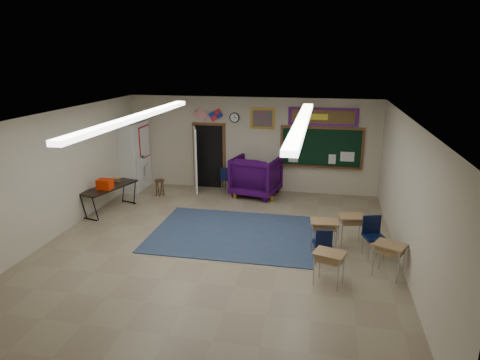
% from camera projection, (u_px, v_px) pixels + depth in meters
% --- Properties ---
extents(floor, '(9.00, 9.00, 0.00)m').
position_uv_depth(floor, '(218.00, 247.00, 9.86)').
color(floor, '#85785C').
rests_on(floor, ground).
extents(back_wall, '(8.00, 0.04, 3.00)m').
position_uv_depth(back_wall, '(252.00, 145.00, 13.67)').
color(back_wall, '#B9AF96').
rests_on(back_wall, floor).
extents(front_wall, '(8.00, 0.04, 3.00)m').
position_uv_depth(front_wall, '(127.00, 290.00, 5.20)').
color(front_wall, '#B9AF96').
rests_on(front_wall, floor).
extents(left_wall, '(0.04, 9.00, 3.00)m').
position_uv_depth(left_wall, '(54.00, 175.00, 10.18)').
color(left_wall, '#B9AF96').
rests_on(left_wall, floor).
extents(right_wall, '(0.04, 9.00, 3.00)m').
position_uv_depth(right_wall, '(408.00, 196.00, 8.69)').
color(right_wall, '#B9AF96').
rests_on(right_wall, floor).
extents(ceiling, '(8.00, 9.00, 0.04)m').
position_uv_depth(ceiling, '(216.00, 117.00, 9.01)').
color(ceiling, silver).
rests_on(ceiling, back_wall).
extents(area_rug, '(4.00, 3.00, 0.02)m').
position_uv_depth(area_rug, '(234.00, 233.00, 10.57)').
color(area_rug, '#2E3C58').
rests_on(area_rug, floor).
extents(fluorescent_strips, '(3.86, 6.00, 0.10)m').
position_uv_depth(fluorescent_strips, '(216.00, 120.00, 9.03)').
color(fluorescent_strips, white).
rests_on(fluorescent_strips, ceiling).
extents(doorway, '(1.10, 0.89, 2.16)m').
position_uv_depth(doorway, '(205.00, 157.00, 13.94)').
color(doorway, black).
rests_on(doorway, back_wall).
extents(chalkboard, '(2.55, 0.14, 1.30)m').
position_uv_depth(chalkboard, '(321.00, 149.00, 13.24)').
color(chalkboard, brown).
rests_on(chalkboard, back_wall).
extents(bulletin_board, '(2.10, 0.05, 0.55)m').
position_uv_depth(bulletin_board, '(323.00, 117.00, 12.96)').
color(bulletin_board, '#9D0D15').
rests_on(bulletin_board, back_wall).
extents(framed_art_print, '(0.75, 0.05, 0.65)m').
position_uv_depth(framed_art_print, '(263.00, 118.00, 13.34)').
color(framed_art_print, '#A97E20').
rests_on(framed_art_print, back_wall).
extents(wall_clock, '(0.32, 0.05, 0.32)m').
position_uv_depth(wall_clock, '(234.00, 118.00, 13.50)').
color(wall_clock, black).
rests_on(wall_clock, back_wall).
extents(wall_flags, '(1.16, 0.06, 0.70)m').
position_uv_depth(wall_flags, '(208.00, 113.00, 13.60)').
color(wall_flags, red).
rests_on(wall_flags, back_wall).
extents(storage_cabinet, '(0.59, 1.25, 2.20)m').
position_uv_depth(storage_cabinet, '(135.00, 156.00, 13.87)').
color(storage_cabinet, silver).
rests_on(storage_cabinet, floor).
extents(wingback_armchair, '(1.60, 1.63, 1.25)m').
position_uv_depth(wingback_armchair, '(256.00, 176.00, 13.36)').
color(wingback_armchair, '#260537').
rests_on(wingback_armchair, floor).
extents(student_chair_reading, '(0.45, 0.45, 0.85)m').
position_uv_depth(student_chair_reading, '(228.00, 179.00, 13.67)').
color(student_chair_reading, black).
rests_on(student_chair_reading, floor).
extents(student_chair_desk_a, '(0.46, 0.46, 0.78)m').
position_uv_depth(student_chair_desk_a, '(322.00, 245.00, 9.06)').
color(student_chair_desk_a, black).
rests_on(student_chair_desk_a, floor).
extents(student_chair_desk_b, '(0.56, 0.56, 0.90)m').
position_uv_depth(student_chair_desk_b, '(374.00, 238.00, 9.22)').
color(student_chair_desk_b, black).
rests_on(student_chair_desk_b, floor).
extents(student_desk_front_left, '(0.64, 0.50, 0.73)m').
position_uv_depth(student_desk_front_left, '(324.00, 234.00, 9.53)').
color(student_desk_front_left, olive).
rests_on(student_desk_front_left, floor).
extents(student_desk_front_right, '(0.66, 0.55, 0.71)m').
position_uv_depth(student_desk_front_right, '(351.00, 228.00, 9.89)').
color(student_desk_front_right, olive).
rests_on(student_desk_front_right, floor).
extents(student_desk_back_left, '(0.67, 0.58, 0.68)m').
position_uv_depth(student_desk_back_left, '(329.00, 267.00, 8.13)').
color(student_desk_back_left, olive).
rests_on(student_desk_back_left, floor).
extents(student_desk_back_right, '(0.71, 0.65, 0.69)m').
position_uv_depth(student_desk_back_right, '(389.00, 258.00, 8.45)').
color(student_desk_back_right, olive).
rests_on(student_desk_back_right, floor).
extents(folding_table, '(1.04, 1.85, 1.00)m').
position_uv_depth(folding_table, '(110.00, 198.00, 12.02)').
color(folding_table, black).
rests_on(folding_table, floor).
extents(wooden_stool, '(0.30, 0.30, 0.52)m').
position_uv_depth(wooden_stool, '(160.00, 188.00, 13.32)').
color(wooden_stool, '#4D2D17').
rests_on(wooden_stool, floor).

